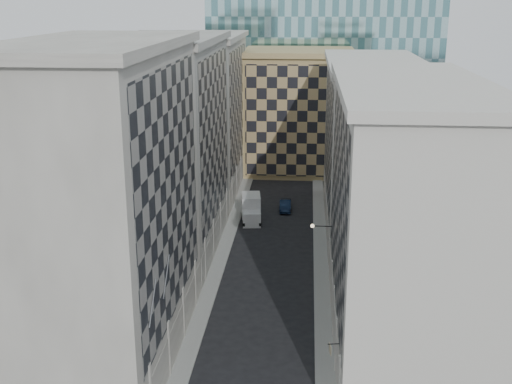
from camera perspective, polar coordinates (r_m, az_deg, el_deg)
The scene contains 13 objects.
sidewalk_west at distance 67.72m, azimuth -3.18°, elevation -5.96°, with size 1.50×100.00×0.15m, color gray.
sidewalk_east at distance 67.17m, azimuth 5.79°, elevation -6.22°, with size 1.50×100.00×0.15m, color gray.
bldg_left_a at distance 47.44m, azimuth -13.27°, elevation -1.39°, with size 10.80×22.80×23.70m.
bldg_left_b at distance 68.06m, azimuth -7.70°, elevation 3.99°, with size 10.80×22.80×22.70m.
bldg_left_c at distance 89.34m, azimuth -4.73°, elevation 6.83°, with size 10.80×22.80×21.70m.
bldg_right_a at distance 50.01m, azimuth 12.86°, elevation -2.23°, with size 10.80×26.80×20.70m.
bldg_right_b at distance 75.98m, azimuth 10.13°, elevation 4.09°, with size 10.80×28.80×19.70m.
tan_block at distance 101.13m, azimuth 3.76°, elevation 7.23°, with size 16.80×14.80×18.80m.
flagpoles_left at distance 43.06m, azimuth -8.55°, elevation -8.52°, with size 0.10×6.33×2.33m.
bracket_lamp at distance 59.33m, azimuth 5.21°, elevation -3.02°, with size 1.98×0.36×0.36m.
box_truck at distance 78.90m, azimuth -0.43°, elevation -1.60°, with size 2.87×5.75×3.03m.
dark_car at distance 82.73m, azimuth 2.61°, elevation -1.20°, with size 1.43×4.09×1.35m, color #0D1B33.
shop_sign at distance 44.44m, azimuth 6.64°, elevation -13.65°, with size 0.77×0.67×0.75m.
Camera 1 is at (3.53, -31.80, 26.34)m, focal length 45.00 mm.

